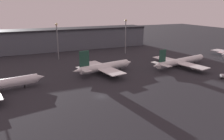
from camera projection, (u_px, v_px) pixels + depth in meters
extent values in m
plane|color=#26262B|center=(101.00, 96.00, 90.08)|extent=(600.00, 600.00, 0.00)
cube|color=#4C515B|center=(55.00, 40.00, 183.82)|extent=(161.17, 19.82, 16.71)
cube|color=black|center=(54.00, 29.00, 181.31)|extent=(161.17, 21.82, 1.20)
cone|color=silver|center=(40.00, 77.00, 102.76)|extent=(5.28, 4.50, 3.71)
cylinder|color=black|center=(25.00, 86.00, 99.79)|extent=(0.50, 0.50, 1.76)
cylinder|color=white|center=(105.00, 66.00, 120.90)|extent=(30.29, 9.41, 3.97)
cylinder|color=#ADB2B7|center=(105.00, 68.00, 121.09)|extent=(28.70, 8.55, 3.38)
cone|color=white|center=(128.00, 62.00, 129.61)|extent=(5.38, 4.58, 3.77)
cone|color=white|center=(78.00, 71.00, 111.99)|extent=(6.48, 4.41, 3.38)
cube|color=#1E4738|center=(84.00, 59.00, 112.40)|extent=(5.54, 1.41, 8.24)
cube|color=white|center=(84.00, 69.00, 113.62)|extent=(6.02, 12.10, 0.24)
cube|color=white|center=(103.00, 68.00, 120.23)|extent=(14.48, 33.20, 0.36)
cylinder|color=gray|center=(96.00, 66.00, 128.25)|extent=(4.70, 2.95, 2.18)
cylinder|color=gray|center=(113.00, 74.00, 113.93)|extent=(4.70, 2.95, 2.18)
cylinder|color=black|center=(120.00, 68.00, 127.35)|extent=(0.50, 0.50, 1.79)
cylinder|color=black|center=(101.00, 71.00, 122.16)|extent=(0.50, 0.50, 1.79)
cylinder|color=black|center=(104.00, 72.00, 119.63)|extent=(0.50, 0.50, 1.79)
cylinder|color=white|center=(181.00, 61.00, 134.29)|extent=(39.65, 10.81, 3.60)
cylinder|color=#ADB2B7|center=(181.00, 62.00, 134.46)|extent=(37.60, 9.91, 3.06)
cone|color=white|center=(202.00, 57.00, 145.52)|extent=(4.88, 4.16, 3.42)
cone|color=white|center=(156.00, 66.00, 122.89)|extent=(5.88, 4.00, 3.06)
cube|color=#1E4738|center=(163.00, 56.00, 123.84)|extent=(5.03, 1.32, 7.11)
cube|color=white|center=(161.00, 64.00, 124.76)|extent=(6.02, 13.94, 0.24)
cube|color=white|center=(179.00, 62.00, 133.35)|extent=(14.67, 38.33, 0.36)
cylinder|color=gray|center=(167.00, 60.00, 142.69)|extent=(4.26, 2.67, 1.98)
cylinder|color=gray|center=(195.00, 68.00, 125.98)|extent=(4.26, 2.67, 1.98)
cylinder|color=black|center=(195.00, 62.00, 142.47)|extent=(0.50, 0.50, 1.62)
cylinder|color=black|center=(177.00, 65.00, 135.10)|extent=(0.50, 0.50, 1.62)
cylinder|color=black|center=(180.00, 66.00, 132.81)|extent=(0.50, 0.50, 1.62)
cone|color=silver|center=(224.00, 54.00, 149.18)|extent=(6.70, 4.56, 3.49)
cylinder|color=gray|center=(223.00, 53.00, 165.12)|extent=(4.86, 3.05, 2.26)
cylinder|color=#B7B7BC|center=(224.00, 76.00, 111.44)|extent=(3.81, 2.97, 1.92)
cylinder|color=black|center=(221.00, 78.00, 112.51)|extent=(1.03, 0.81, 0.90)
cylinder|color=black|center=(223.00, 79.00, 110.98)|extent=(1.03, 0.81, 0.90)
cylinder|color=slate|center=(58.00, 43.00, 149.26)|extent=(0.70, 0.70, 23.65)
sphere|color=beige|center=(56.00, 24.00, 145.77)|extent=(1.80, 1.80, 1.80)
cylinder|color=slate|center=(126.00, 38.00, 168.96)|extent=(0.70, 0.70, 24.94)
sphere|color=beige|center=(126.00, 20.00, 165.30)|extent=(1.80, 1.80, 1.80)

